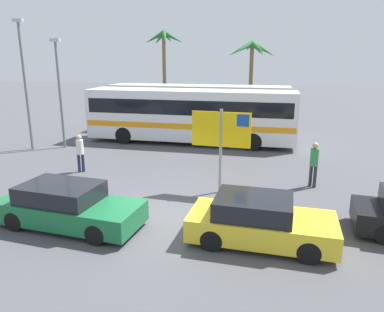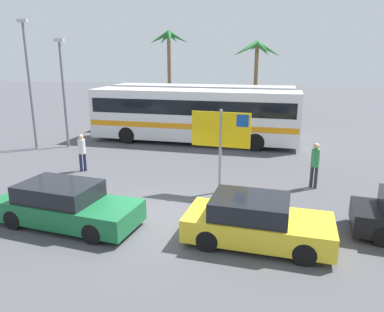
{
  "view_description": "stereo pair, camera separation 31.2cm",
  "coord_description": "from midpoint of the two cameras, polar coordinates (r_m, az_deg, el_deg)",
  "views": [
    {
      "loc": [
        3.56,
        -10.3,
        5.0
      ],
      "look_at": [
        0.49,
        3.03,
        1.3
      ],
      "focal_mm": 34.09,
      "sensor_mm": 36.0,
      "label": 1
    },
    {
      "loc": [
        3.86,
        -10.23,
        5.0
      ],
      "look_at": [
        0.49,
        3.03,
        1.3
      ],
      "focal_mm": 34.09,
      "sensor_mm": 36.0,
      "label": 2
    }
  ],
  "objects": [
    {
      "name": "lamp_post_right_side",
      "position": [
        22.01,
        -23.75,
        10.76
      ],
      "size": [
        0.56,
        0.2,
        6.95
      ],
      "color": "slate",
      "rests_on": "ground"
    },
    {
      "name": "bus_rear_coach",
      "position": [
        25.47,
        1.93,
        7.87
      ],
      "size": [
        12.33,
        2.54,
        3.17
      ],
      "color": "silver",
      "rests_on": "ground"
    },
    {
      "name": "pedestrian_near_sign",
      "position": [
        17.05,
        -16.35,
        0.96
      ],
      "size": [
        0.32,
        0.32,
        1.7
      ],
      "rotation": [
        0.0,
        0.0,
        5.45
      ],
      "color": "#1E2347",
      "rests_on": "ground"
    },
    {
      "name": "car_yellow",
      "position": [
        10.37,
        10.83,
        -10.04
      ],
      "size": [
        4.06,
        1.93,
        1.32
      ],
      "rotation": [
        0.0,
        0.0,
        -0.03
      ],
      "color": "yellow",
      "rests_on": "ground"
    },
    {
      "name": "palm_tree_seaside",
      "position": [
        30.67,
        10.42,
        15.2
      ],
      "size": [
        3.91,
        3.86,
        6.34
      ],
      "color": "brown",
      "rests_on": "ground"
    },
    {
      "name": "pedestrian_crossing_lot",
      "position": [
        15.04,
        19.26,
        -0.83
      ],
      "size": [
        0.32,
        0.32,
        1.82
      ],
      "rotation": [
        0.0,
        0.0,
        4.18
      ],
      "color": "#2D2D33",
      "rests_on": "ground"
    },
    {
      "name": "palm_tree_inland",
      "position": [
        32.04,
        -3.32,
        16.34
      ],
      "size": [
        3.29,
        3.39,
        7.21
      ],
      "color": "brown",
      "rests_on": "ground"
    },
    {
      "name": "ferry_sign",
      "position": [
        13.45,
        5.37,
        3.6
      ],
      "size": [
        2.2,
        0.19,
        3.2
      ],
      "rotation": [
        0.0,
        0.0,
        -0.06
      ],
      "color": "gray",
      "rests_on": "ground"
    },
    {
      "name": "car_green",
      "position": [
        11.84,
        -18.44,
        -7.3
      ],
      "size": [
        4.59,
        2.11,
        1.32
      ],
      "rotation": [
        0.0,
        0.0,
        -0.08
      ],
      "color": "#196638",
      "rests_on": "ground"
    },
    {
      "name": "lamp_post_left_side",
      "position": [
        21.8,
        -19.08,
        9.89
      ],
      "size": [
        0.56,
        0.2,
        6.0
      ],
      "color": "slate",
      "rests_on": "ground"
    },
    {
      "name": "ground",
      "position": [
        12.01,
        -5.17,
        -9.53
      ],
      "size": [
        120.0,
        120.0,
        0.0
      ],
      "primitive_type": "plane",
      "color": "#4C4C51"
    },
    {
      "name": "bus_front_coach",
      "position": [
        21.86,
        0.61,
        6.67
      ],
      "size": [
        12.33,
        2.54,
        3.17
      ],
      "color": "white",
      "rests_on": "ground"
    }
  ]
}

